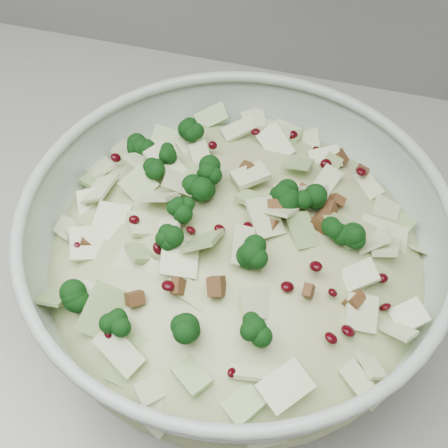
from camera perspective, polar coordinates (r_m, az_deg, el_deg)
name	(u,v)px	position (r m, az deg, el deg)	size (l,w,h in m)	color
counter	(82,349)	(1.14, -12.82, -11.07)	(3.60, 0.60, 0.90)	#AAA9A5
mixing_bowl	(236,262)	(0.57, 1.07, -3.46)	(0.47, 0.47, 0.15)	#ADBEB1
salad	(236,246)	(0.55, 1.11, -2.05)	(0.48, 0.48, 0.15)	#B4C385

